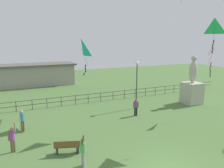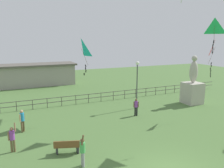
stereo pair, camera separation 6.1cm
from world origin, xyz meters
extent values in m
cube|color=#B2AD9E|center=(10.14, 9.40, 1.09)|extent=(1.75, 1.75, 2.19)
ellipsoid|color=#B2AD9E|center=(10.14, 9.40, 3.32)|extent=(0.90, 0.76, 2.26)
sphere|color=#B2AD9E|center=(10.14, 9.40, 4.69)|extent=(0.56, 0.56, 0.56)
cylinder|color=#38383D|center=(4.00, 10.26, 2.12)|extent=(0.10, 0.10, 4.24)
sphere|color=white|center=(4.00, 10.26, 4.39)|extent=(0.36, 0.36, 0.36)
cube|color=brown|center=(-4.26, 4.14, 0.45)|extent=(1.55, 0.86, 0.06)
cube|color=brown|center=(-4.31, 3.97, 0.67)|extent=(1.44, 0.53, 0.36)
cube|color=#333338|center=(-4.82, 4.33, 0.23)|extent=(0.08, 0.36, 0.45)
cube|color=#333338|center=(-3.69, 3.95, 0.23)|extent=(0.08, 0.36, 0.45)
cylinder|color=black|center=(2.75, 8.38, 0.39)|extent=(0.13, 0.13, 0.77)
cylinder|color=black|center=(2.89, 8.31, 0.39)|extent=(0.13, 0.13, 0.77)
cylinder|color=purple|center=(2.82, 8.34, 1.05)|extent=(0.28, 0.28, 0.55)
sphere|color=brown|center=(2.82, 8.34, 1.42)|extent=(0.21, 0.21, 0.21)
cylinder|color=brown|center=(2.66, 8.43, 1.01)|extent=(0.08, 0.08, 0.52)
cylinder|color=brown|center=(2.99, 8.25, 1.01)|extent=(0.08, 0.08, 0.52)
cylinder|color=brown|center=(-6.38, 8.66, 0.42)|extent=(0.14, 0.14, 0.83)
cylinder|color=brown|center=(-6.49, 8.54, 0.42)|extent=(0.14, 0.14, 0.83)
cylinder|color=#268CBF|center=(-6.44, 8.60, 1.13)|extent=(0.30, 0.30, 0.59)
sphere|color=tan|center=(-6.44, 8.60, 1.53)|extent=(0.22, 0.22, 0.22)
cylinder|color=tan|center=(-6.30, 8.74, 1.09)|extent=(0.09, 0.09, 0.56)
cylinder|color=tan|center=(-6.58, 8.45, 1.09)|extent=(0.09, 0.09, 0.56)
cylinder|color=brown|center=(-7.07, 5.62, 0.39)|extent=(0.13, 0.13, 0.78)
cylinder|color=brown|center=(-7.22, 5.62, 0.39)|extent=(0.13, 0.13, 0.78)
cylinder|color=purple|center=(-7.15, 5.62, 1.06)|extent=(0.29, 0.29, 0.55)
sphere|color=#8C6647|center=(-7.15, 5.62, 1.44)|extent=(0.21, 0.21, 0.21)
cylinder|color=#8C6647|center=(-6.96, 5.57, 1.55)|extent=(0.09, 0.24, 0.53)
cylinder|color=#8C6647|center=(-7.34, 5.62, 1.03)|extent=(0.09, 0.09, 0.52)
cylinder|color=#99999E|center=(-3.83, 2.34, 0.39)|extent=(0.13, 0.13, 0.79)
cylinder|color=#99999E|center=(-3.83, 2.50, 0.39)|extent=(0.13, 0.13, 0.79)
cylinder|color=#4CB259|center=(-3.83, 2.42, 1.07)|extent=(0.29, 0.29, 0.56)
sphere|color=brown|center=(-3.83, 2.42, 1.45)|extent=(0.21, 0.21, 0.21)
cylinder|color=brown|center=(-3.87, 2.23, 1.56)|extent=(0.18, 0.09, 0.54)
cylinder|color=brown|center=(-3.84, 2.61, 1.03)|extent=(0.09, 0.09, 0.53)
cube|color=white|center=(6.03, 7.03, 9.55)|extent=(0.09, 0.03, 0.20)
pyramid|color=#1EB759|center=(5.14, 2.73, 7.42)|extent=(0.74, 1.02, 1.02)
cylinder|color=#4C381E|center=(5.26, 2.79, 6.91)|extent=(0.27, 0.16, 1.02)
cube|color=black|center=(5.30, 2.81, 6.44)|extent=(0.09, 0.02, 0.20)
cube|color=black|center=(5.21, 2.77, 6.22)|extent=(0.08, 0.04, 0.20)
cube|color=black|center=(5.24, 2.78, 6.00)|extent=(0.10, 0.02, 0.20)
cube|color=black|center=(5.17, 2.74, 5.78)|extent=(0.11, 0.02, 0.21)
pyramid|color=#19B2B2|center=(-1.69, 9.40, 5.89)|extent=(0.89, 1.01, 1.45)
cylinder|color=#4C381E|center=(-1.38, 9.50, 5.17)|extent=(0.64, 0.22, 1.45)
cube|color=black|center=(-1.31, 9.54, 4.46)|extent=(0.11, 0.03, 0.21)
cube|color=black|center=(-1.31, 9.53, 4.24)|extent=(0.09, 0.02, 0.20)
cube|color=black|center=(-1.29, 9.54, 4.02)|extent=(0.11, 0.01, 0.21)
cube|color=black|center=(-1.47, 9.45, 3.80)|extent=(0.08, 0.02, 0.20)
pyramid|color=red|center=(8.82, 5.78, 5.95)|extent=(1.14, 1.05, 1.43)
cylinder|color=#4C381E|center=(8.69, 5.95, 5.24)|extent=(0.30, 0.35, 1.43)
cube|color=black|center=(8.71, 5.96, 4.57)|extent=(0.11, 0.05, 0.21)
cube|color=black|center=(8.75, 5.98, 4.35)|extent=(0.10, 0.02, 0.20)
cube|color=black|center=(8.60, 5.91, 4.13)|extent=(0.09, 0.02, 0.20)
cube|color=black|center=(8.74, 5.98, 3.91)|extent=(0.11, 0.01, 0.21)
cube|color=black|center=(8.72, 5.97, 3.69)|extent=(0.09, 0.03, 0.20)
cube|color=black|center=(8.79, 6.00, 3.47)|extent=(0.10, 0.04, 0.21)
cylinder|color=#4C4742|center=(-6.68, 14.00, 0.47)|extent=(0.06, 0.06, 0.95)
cylinder|color=#4C4742|center=(-5.25, 14.00, 0.47)|extent=(0.06, 0.06, 0.95)
cylinder|color=#4C4742|center=(-3.89, 14.00, 0.47)|extent=(0.06, 0.06, 0.95)
cylinder|color=#4C4742|center=(-2.48, 14.00, 0.47)|extent=(0.06, 0.06, 0.95)
cylinder|color=#4C4742|center=(-1.02, 14.00, 0.47)|extent=(0.06, 0.06, 0.95)
cylinder|color=#4C4742|center=(0.35, 14.00, 0.47)|extent=(0.06, 0.06, 0.95)
cylinder|color=#4C4742|center=(1.76, 14.00, 0.47)|extent=(0.06, 0.06, 0.95)
cylinder|color=#4C4742|center=(3.22, 14.00, 0.47)|extent=(0.06, 0.06, 0.95)
cylinder|color=#4C4742|center=(4.64, 14.00, 0.47)|extent=(0.06, 0.06, 0.95)
cylinder|color=#4C4742|center=(6.04, 14.00, 0.47)|extent=(0.06, 0.06, 0.95)
cylinder|color=#4C4742|center=(7.44, 14.00, 0.47)|extent=(0.06, 0.06, 0.95)
cylinder|color=#4C4742|center=(8.83, 14.00, 0.47)|extent=(0.06, 0.06, 0.95)
cylinder|color=#4C4742|center=(10.29, 14.00, 0.47)|extent=(0.06, 0.06, 0.95)
cylinder|color=#4C4742|center=(11.66, 14.00, 0.47)|extent=(0.06, 0.06, 0.95)
cylinder|color=#4C4742|center=(13.06, 14.00, 0.47)|extent=(0.06, 0.06, 0.95)
cylinder|color=#4C4742|center=(14.52, 14.00, 0.47)|extent=(0.06, 0.06, 0.95)
cylinder|color=#4C4742|center=(15.92, 14.00, 0.47)|extent=(0.06, 0.06, 0.95)
cube|color=#4C4742|center=(0.00, 14.00, 0.91)|extent=(36.00, 0.05, 0.05)
cube|color=#4C4742|center=(0.00, 14.00, 0.47)|extent=(36.00, 0.05, 0.05)
cube|color=gray|center=(-4.05, 26.00, 1.43)|extent=(11.55, 3.52, 2.87)
cube|color=#59544C|center=(-4.05, 26.00, 2.99)|extent=(12.15, 4.12, 0.24)
camera|label=1|loc=(-7.01, -8.23, 6.60)|focal=36.67mm
camera|label=2|loc=(-6.95, -8.26, 6.60)|focal=36.67mm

